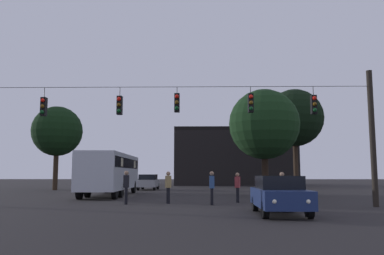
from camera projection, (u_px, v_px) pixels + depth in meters
The scene contains 14 objects.
ground_plane at pixel (186, 195), 29.50m from camera, with size 168.00×168.00×0.00m, color black.
overhead_signal_span at pixel (179, 126), 19.71m from camera, with size 19.58×0.44×6.80m.
city_bus at pixel (111, 170), 28.87m from camera, with size 2.78×11.06×3.00m.
car_near_right at pixel (279, 194), 15.55m from camera, with size 1.86×4.36×1.52m.
car_far_left at pixel (148, 182), 39.06m from camera, with size 1.84×4.35×1.52m.
pedestrian_crossing_left at pixel (212, 186), 20.27m from camera, with size 0.25×0.37×1.73m.
pedestrian_crossing_center at pixel (168, 185), 21.17m from camera, with size 0.36×0.42×1.72m.
pedestrian_crossing_right at pixel (126, 185), 20.71m from camera, with size 0.25×0.36×1.76m.
pedestrian_near_bus at pixel (282, 187), 19.25m from camera, with size 0.26×0.37×1.68m.
pedestrian_trailing at pixel (238, 186), 22.03m from camera, with size 0.34×0.42×1.66m.
corner_building at pixel (233, 157), 56.82m from camera, with size 16.55×10.61×7.85m.
tree_left_silhouette at pixel (294, 118), 43.08m from camera, with size 6.29×6.29×10.85m.
tree_behind_building at pixel (57, 131), 39.00m from camera, with size 4.95×4.95×8.28m.
tree_right_far at pixel (264, 124), 29.04m from camera, with size 5.20×5.20×7.84m.
Camera 1 is at (1.03, -5.38, 1.61)m, focal length 36.71 mm.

